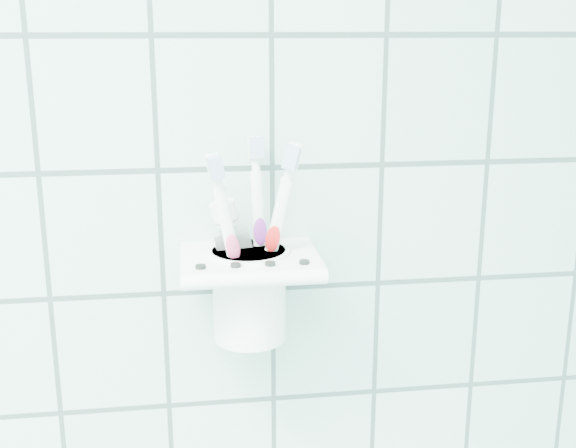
# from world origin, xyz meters

# --- Properties ---
(holder_bracket) EXTENTS (0.13, 0.11, 0.04)m
(holder_bracket) POSITION_xyz_m (0.65, 1.15, 1.30)
(holder_bracket) COLOR white
(holder_bracket) RESTS_ON wall_back
(cup) EXTENTS (0.08, 0.08, 0.09)m
(cup) POSITION_xyz_m (0.65, 1.16, 1.27)
(cup) COLOR white
(cup) RESTS_ON holder_bracket
(toothbrush_pink) EXTENTS (0.04, 0.03, 0.18)m
(toothbrush_pink) POSITION_xyz_m (0.65, 1.15, 1.32)
(toothbrush_pink) COLOR white
(toothbrush_pink) RESTS_ON cup
(toothbrush_blue) EXTENTS (0.02, 0.04, 0.19)m
(toothbrush_blue) POSITION_xyz_m (0.66, 1.16, 1.32)
(toothbrush_blue) COLOR white
(toothbrush_blue) RESTS_ON cup
(toothbrush_orange) EXTENTS (0.05, 0.05, 0.20)m
(toothbrush_orange) POSITION_xyz_m (0.65, 1.17, 1.32)
(toothbrush_orange) COLOR white
(toothbrush_orange) RESTS_ON cup
(toothpaste_tube) EXTENTS (0.06, 0.03, 0.14)m
(toothpaste_tube) POSITION_xyz_m (0.65, 1.17, 1.30)
(toothpaste_tube) COLOR silver
(toothpaste_tube) RESTS_ON cup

